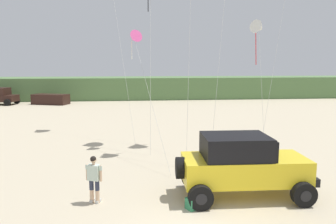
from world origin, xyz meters
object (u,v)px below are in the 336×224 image
object	(u,v)px
jeep	(242,164)
kite_white_parafoil	(134,38)
cooler_box	(195,203)
kite_yellow_diamond	(259,28)
distant_sedan	(51,99)
person_watching	(94,177)

from	to	relation	value
jeep	kite_white_parafoil	size ratio (longest dim) A/B	0.73
cooler_box	kite_yellow_diamond	bearing A→B (deg)	32.76
distant_sedan	kite_yellow_diamond	world-z (taller)	kite_yellow_diamond
jeep	distant_sedan	bearing A→B (deg)	115.36
kite_yellow_diamond	kite_white_parafoil	distance (m)	8.17
person_watching	jeep	bearing A→B (deg)	0.45
distant_sedan	kite_yellow_diamond	distance (m)	27.05
cooler_box	kite_yellow_diamond	world-z (taller)	kite_yellow_diamond
distant_sedan	kite_white_parafoil	bearing A→B (deg)	-45.57
jeep	person_watching	bearing A→B (deg)	-179.55
person_watching	kite_yellow_diamond	xyz separation A→B (m)	(9.40, 9.74, 6.09)
distant_sedan	kite_yellow_diamond	bearing A→B (deg)	-28.00
distant_sedan	person_watching	bearing A→B (deg)	-54.57
kite_yellow_diamond	kite_white_parafoil	bearing A→B (deg)	-167.35
jeep	person_watching	size ratio (longest dim) A/B	2.93
distant_sedan	cooler_box	bearing A→B (deg)	-49.20
jeep	person_watching	xyz separation A→B (m)	(-5.25, -0.04, -0.26)
cooler_box	kite_white_parafoil	size ratio (longest dim) A/B	0.08
person_watching	kite_yellow_diamond	world-z (taller)	kite_yellow_diamond
person_watching	cooler_box	xyz separation A→B (m)	(3.36, -0.81, -0.75)
cooler_box	kite_yellow_diamond	distance (m)	13.94
jeep	kite_yellow_diamond	size ratio (longest dim) A/B	0.65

